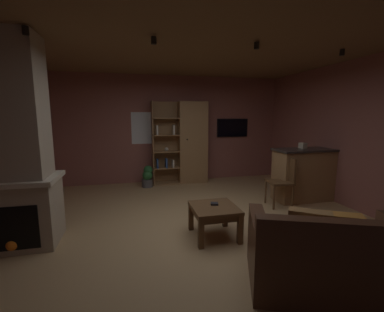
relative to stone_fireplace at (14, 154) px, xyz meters
name	(u,v)px	position (x,y,z in m)	size (l,w,h in m)	color
floor	(198,228)	(2.40, -0.05, -1.22)	(5.91, 5.96, 0.02)	tan
wall_back	(169,129)	(2.40, 2.96, 0.13)	(6.03, 0.06, 2.69)	#8E544C
wall_right	(367,136)	(5.39, -0.05, 0.13)	(0.06, 5.96, 2.69)	#8E544C
ceiling	(199,42)	(2.40, -0.05, 1.49)	(5.91, 5.96, 0.02)	brown
window_pane_back	(147,128)	(1.84, 2.93, 0.17)	(0.75, 0.01, 0.79)	white
stone_fireplace	(14,154)	(0.00, 0.00, 0.00)	(0.99, 0.74, 2.69)	tan
bookshelf_cabinet	(189,143)	(2.88, 2.69, -0.20)	(1.37, 0.41, 2.04)	#997047
kitchen_bar_counter	(308,174)	(4.91, 0.75, -0.69)	(1.40, 0.57, 1.04)	#997047
tissue_box	(303,146)	(4.82, 0.85, -0.11)	(0.12, 0.12, 0.11)	#BFB299
leather_couch	(331,259)	(3.31, -1.70, -0.91)	(1.74, 1.39, 0.84)	#4C2D1E
coffee_table	(214,212)	(2.55, -0.37, -0.86)	(0.62, 0.65, 0.44)	brown
table_book_0	(214,204)	(2.58, -0.31, -0.76)	(0.10, 0.09, 0.03)	black
dining_chair	(284,178)	(4.22, 0.53, -0.68)	(0.46, 0.46, 0.92)	brown
potted_floor_plant	(148,176)	(1.80, 2.43, -0.96)	(0.27, 0.27, 0.52)	#4C4C51
wall_mounted_tv	(232,128)	(4.13, 2.90, 0.16)	(0.86, 0.06, 0.49)	black
track_light_spot_0	(26,30)	(0.37, -0.31, 1.41)	(0.07, 0.07, 0.09)	black
track_light_spot_1	(154,40)	(1.77, -0.25, 1.41)	(0.07, 0.07, 0.09)	black
track_light_spot_2	(257,46)	(3.13, -0.33, 1.41)	(0.07, 0.07, 0.09)	black
track_light_spot_3	(342,52)	(4.54, -0.28, 1.41)	(0.07, 0.07, 0.09)	black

